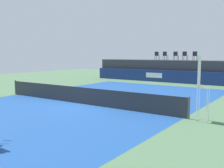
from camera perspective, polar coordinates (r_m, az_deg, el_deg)
ground_plane at (r=17.54m, az=-0.03°, el=-2.79°), size 48.00×48.00×0.00m
court_inner at (r=15.21m, az=-6.52°, el=-4.27°), size 12.00×22.00×0.00m
sponsor_wall at (r=26.71m, az=12.94°, el=1.55°), size 18.00×0.22×1.20m
spectator_platform at (r=28.34m, az=14.35°, el=2.81°), size 18.00×2.80×2.20m
spectator_chair_far_left at (r=29.41m, az=9.74°, el=6.15°), size 0.46×0.46×0.89m
spectator_chair_left at (r=28.81m, az=11.47°, el=6.11°), size 0.45×0.45×0.89m
spectator_chair_center at (r=28.40m, az=13.68°, el=6.05°), size 0.47×0.47×0.89m
spectator_chair_right at (r=27.86m, az=15.55°, el=5.99°), size 0.44×0.44×0.89m
spectator_chair_far_right at (r=27.46m, az=17.60°, el=5.92°), size 0.44×0.44×0.89m
umpire_chair at (r=11.71m, az=18.76°, el=0.03°), size 0.47×0.47×2.76m
tennis_net at (r=15.13m, az=-6.54°, el=-2.51°), size 12.40×0.02×0.95m
net_post_near at (r=19.75m, az=-20.18°, el=-0.68°), size 0.10×0.10×1.00m
net_post_far at (r=12.03m, az=16.33°, el=-4.97°), size 0.10×0.10×1.00m
tennis_ball at (r=20.70m, az=21.95°, el=-1.73°), size 0.07×0.07×0.07m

